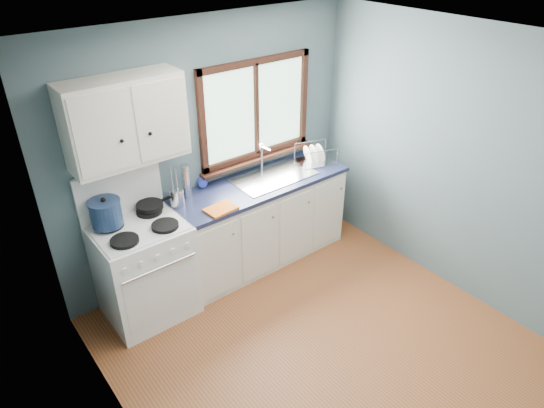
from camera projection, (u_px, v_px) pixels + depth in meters
floor at (333, 357)px, 4.08m from camera, size 3.20×3.60×0.02m
ceiling at (361, 51)px, 2.80m from camera, size 3.20×3.60×0.02m
wall_back at (210, 150)px, 4.67m from camera, size 3.20×0.02×2.50m
wall_left at (132, 336)px, 2.58m from camera, size 0.02×3.60×2.50m
wall_right at (473, 170)px, 4.30m from camera, size 0.02×3.60×2.50m
gas_range at (144, 267)px, 4.32m from camera, size 0.76×0.69×1.36m
base_cabinets at (260, 225)px, 5.07m from camera, size 1.85×0.60×0.88m
countertop at (259, 184)px, 4.82m from camera, size 1.89×0.64×0.04m
sink at (274, 182)px, 4.94m from camera, size 0.84×0.46×0.44m
window at (256, 117)px, 4.81m from camera, size 1.36×0.10×1.03m
upper_cabinets at (125, 121)px, 3.81m from camera, size 0.95×0.35×0.70m
skillet at (150, 206)px, 4.28m from camera, size 0.37×0.27×0.05m
stockpot at (106, 213)px, 4.00m from camera, size 0.29×0.29×0.26m
utensil_crock at (177, 197)px, 4.38m from camera, size 0.15×0.15×0.41m
thermos at (186, 181)px, 4.47m from camera, size 0.08×0.08×0.33m
soap_bottle at (203, 177)px, 4.62m from camera, size 0.12×0.12×0.25m
dish_towel at (221, 209)px, 4.34m from camera, size 0.29×0.22×0.02m
dish_rack at (315, 158)px, 5.17m from camera, size 0.46×0.40×0.20m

